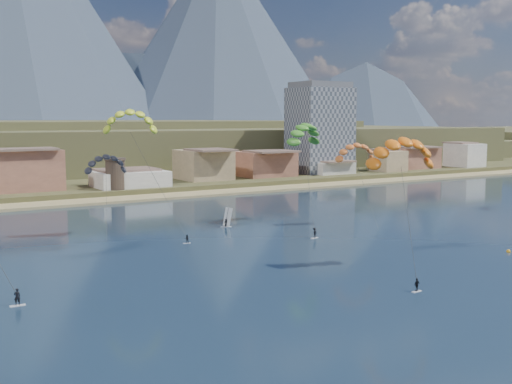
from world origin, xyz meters
TOP-DOWN VIEW (x-y plane):
  - ground at (0.00, 0.00)m, footprint 2400.00×2400.00m
  - beach at (0.00, 106.00)m, footprint 2200.00×12.00m
  - foothills at (22.39, 232.47)m, footprint 940.00×210.00m
  - apartment_tower at (85.00, 128.00)m, footprint 20.00×16.00m
  - watchtower at (5.00, 114.00)m, footprint 5.82×5.82m
  - kitesurfer_yellow at (-11.17, 56.57)m, footprint 11.86×14.42m
  - kitesurfer_orange at (14.14, 15.22)m, footprint 14.30×15.29m
  - kitesurfer_green at (24.42, 53.34)m, footprint 14.68×19.54m
  - distant_kite_dark at (-14.62, 60.34)m, footprint 8.06×5.75m
  - distant_kite_orange at (31.42, 45.38)m, footprint 9.34×6.85m
  - windsurfer at (8.22, 56.68)m, footprint 2.37×2.42m
  - buoy at (35.72, 12.73)m, footprint 0.70×0.70m

SIDE VIEW (x-z plane):
  - ground at x=0.00m, z-range 0.00..0.00m
  - buoy at x=35.72m, z-range -0.23..0.47m
  - beach at x=0.00m, z-range -0.20..0.70m
  - windsurfer at x=8.22m, z-range -0.69..3.11m
  - watchtower at x=5.00m, z-range 2.07..10.67m
  - foothills at x=22.39m, z-range 0.08..18.08m
  - distant_kite_dark at x=-14.62m, z-range 5.41..21.97m
  - distant_kite_orange at x=31.42m, z-range 6.13..24.29m
  - kitesurfer_orange at x=14.14m, z-range 6.27..27.95m
  - apartment_tower at x=85.00m, z-range 1.82..33.82m
  - kitesurfer_green at x=24.42m, z-range 6.61..30.72m
  - kitesurfer_yellow at x=-11.17m, z-range 8.98..33.80m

